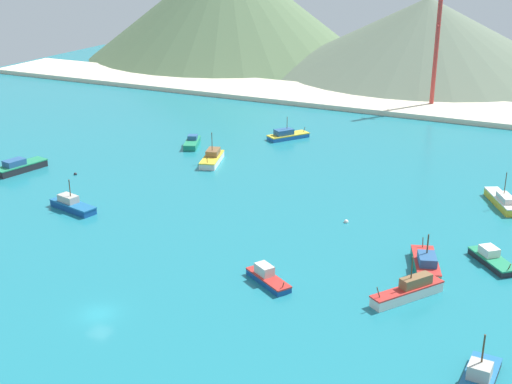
% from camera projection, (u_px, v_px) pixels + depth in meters
% --- Properties ---
extents(ground, '(260.00, 280.00, 0.50)m').
position_uv_depth(ground, '(222.00, 225.00, 105.79)').
color(ground, teal).
extents(fishing_boat_0, '(5.25, 8.05, 2.13)m').
position_uv_depth(fishing_boat_0, '(192.00, 143.00, 143.87)').
color(fishing_boat_0, '#198466').
rests_on(fishing_boat_0, ground).
extents(fishing_boat_1, '(3.28, 7.28, 5.52)m').
position_uv_depth(fishing_boat_1, '(480.00, 375.00, 67.93)').
color(fishing_boat_1, '#232328').
rests_on(fishing_boat_1, ground).
extents(fishing_boat_2, '(5.61, 9.80, 6.00)m').
position_uv_depth(fishing_boat_2, '(212.00, 158.00, 133.34)').
color(fishing_boat_2, silver).
rests_on(fishing_boat_2, ground).
extents(fishing_boat_3, '(7.31, 9.69, 5.48)m').
position_uv_depth(fishing_boat_3, '(409.00, 291.00, 83.56)').
color(fishing_boat_3, silver).
rests_on(fishing_boat_3, ground).
extents(fishing_boat_4, '(6.94, 10.35, 5.85)m').
position_uv_depth(fishing_boat_4, '(502.00, 201.00, 112.11)').
color(fishing_boat_4, gold).
rests_on(fishing_boat_4, ground).
extents(fishing_boat_6, '(5.18, 10.35, 2.51)m').
position_uv_depth(fishing_boat_6, '(20.00, 166.00, 128.48)').
color(fishing_boat_6, '#232328').
rests_on(fishing_boat_6, ground).
extents(fishing_boat_7, '(7.77, 9.33, 4.87)m').
position_uv_depth(fishing_boat_7, '(287.00, 135.00, 149.05)').
color(fishing_boat_7, '#1E5BA8').
rests_on(fishing_boat_7, ground).
extents(fishing_boat_9, '(7.49, 5.78, 2.20)m').
position_uv_depth(fishing_boat_9, '(267.00, 277.00, 87.38)').
color(fishing_boat_9, '#14478C').
rests_on(fishing_boat_9, ground).
extents(fishing_boat_10, '(5.82, 9.46, 5.11)m').
position_uv_depth(fishing_boat_10, '(426.00, 263.00, 90.85)').
color(fishing_boat_10, '#198466').
rests_on(fishing_boat_10, ground).
extents(fishing_boat_12, '(9.18, 4.42, 5.10)m').
position_uv_depth(fishing_boat_12, '(72.00, 205.00, 110.53)').
color(fishing_boat_12, '#14478C').
rests_on(fishing_boat_12, ground).
extents(fishing_boat_14, '(7.34, 7.77, 2.10)m').
position_uv_depth(fishing_boat_14, '(492.00, 259.00, 92.44)').
color(fishing_boat_14, '#232328').
rests_on(fishing_boat_14, ground).
extents(buoy_0, '(0.70, 0.70, 0.70)m').
position_uv_depth(buoy_0, '(346.00, 222.00, 105.87)').
color(buoy_0, silver).
rests_on(buoy_0, ground).
extents(buoy_1, '(0.61, 0.61, 0.61)m').
position_uv_depth(buoy_1, '(75.00, 174.00, 126.91)').
color(buoy_1, '#232328').
rests_on(buoy_1, ground).
extents(beach_strip, '(247.00, 23.68, 1.20)m').
position_uv_depth(beach_strip, '(383.00, 102.00, 179.42)').
color(beach_strip, beige).
rests_on(beach_strip, ground).
extents(hill_west, '(99.13, 99.13, 36.87)m').
position_uv_depth(hill_west, '(227.00, 4.00, 244.23)').
color(hill_west, '#56704C').
rests_on(hill_west, ground).
extents(hill_central, '(95.73, 95.73, 23.55)m').
position_uv_depth(hill_central, '(426.00, 36.00, 214.88)').
color(hill_central, '#60705B').
rests_on(hill_central, ground).
extents(radio_tower, '(3.33, 2.67, 33.32)m').
position_uv_depth(radio_tower, '(437.00, 40.00, 169.60)').
color(radio_tower, '#B7332D').
rests_on(radio_tower, ground).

